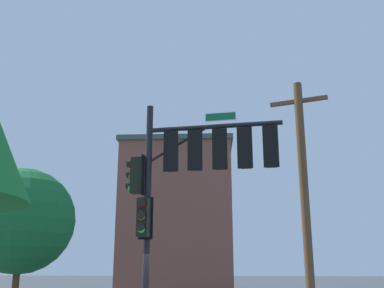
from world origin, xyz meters
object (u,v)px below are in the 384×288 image
(utility_pole, at_px, (305,200))
(tree_near, at_px, (22,220))
(signal_pole_assembly, at_px, (190,172))
(brick_building, at_px, (178,219))

(utility_pole, relative_size, tree_near, 1.25)
(utility_pole, distance_m, tree_near, 12.25)
(signal_pole_assembly, relative_size, brick_building, 0.72)
(signal_pole_assembly, relative_size, utility_pole, 0.90)
(signal_pole_assembly, distance_m, tree_near, 9.67)
(tree_near, bearing_deg, signal_pole_assembly, -38.21)
(tree_near, xyz_separation_m, brick_building, (5.88, 9.85, 0.92))
(utility_pole, bearing_deg, brick_building, 108.54)
(utility_pole, bearing_deg, tree_near, 153.87)
(signal_pole_assembly, distance_m, utility_pole, 3.56)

